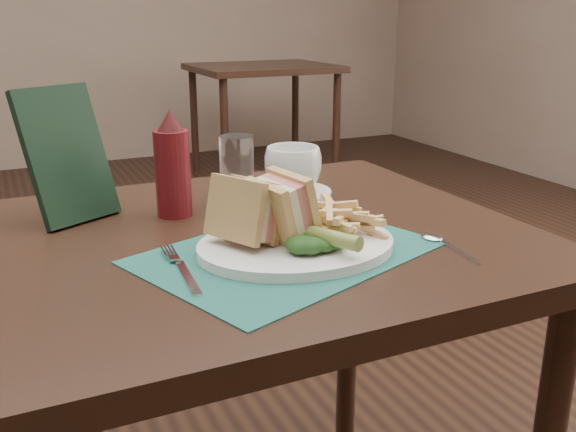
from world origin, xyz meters
The scene contains 17 objects.
wall_back centered at (0.00, 3.50, 0.00)m, with size 6.00×6.00×0.00m, color gray.
table_main centered at (0.00, -0.50, 0.38)m, with size 0.90×0.75×0.75m, color black, non-canonical shape.
table_bg_right centered at (1.32, 2.57, 0.38)m, with size 0.90×0.75×0.75m, color black, non-canonical shape.
placemat centered at (0.02, -0.61, 0.75)m, with size 0.41×0.30×0.00m, color #1A5548.
plate centered at (0.04, -0.61, 0.76)m, with size 0.30×0.24×0.01m, color white, non-canonical shape.
sandwich_half_a centered at (-0.05, -0.60, 0.82)m, with size 0.06×0.10×0.09m, color tan, non-canonical shape.
sandwich_half_b centered at (0.00, -0.61, 0.82)m, with size 0.06×0.10×0.09m, color tan, non-canonical shape.
kale_garnish centered at (0.05, -0.66, 0.78)m, with size 0.11×0.08×0.03m, color #193914, non-canonical shape.
pickle_spear centered at (0.06, -0.67, 0.79)m, with size 0.02×0.02×0.12m, color olive.
fries_pile centered at (0.11, -0.60, 0.79)m, with size 0.18×0.20×0.05m, color tan, non-canonical shape.
fork centered at (-0.14, -0.62, 0.76)m, with size 0.03×0.17×0.01m, color silver, non-canonical shape.
spoon centered at (0.25, -0.70, 0.76)m, with size 0.03×0.15×0.01m, color silver, non-canonical shape.
saucer centered at (0.16, -0.34, 0.76)m, with size 0.15×0.15×0.01m, color white.
coffee_cup centered at (0.16, -0.34, 0.80)m, with size 0.11×0.11×0.09m, color white.
drinking_glass centered at (0.04, -0.36, 0.81)m, with size 0.06×0.06×0.13m, color white.
ketchup_bottle centered at (-0.08, -0.36, 0.84)m, with size 0.06×0.06×0.19m, color #4F0D12, non-canonical shape.
check_presenter centered at (-0.24, -0.31, 0.86)m, with size 0.14×0.02×0.23m, color black.
Camera 1 is at (-0.35, -1.42, 1.09)m, focal length 40.00 mm.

